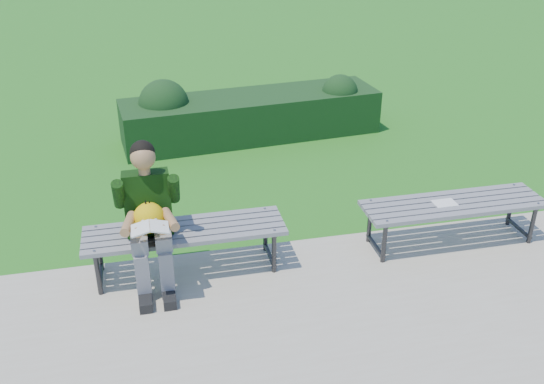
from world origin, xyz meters
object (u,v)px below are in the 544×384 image
hedge (246,113)px  bench_right (453,207)px  seated_boy (149,214)px  bench_left (185,234)px  paper_sheet (445,203)px

hedge → bench_right: size_ratio=2.04×
bench_right → seated_boy: size_ratio=1.37×
bench_left → paper_sheet: 2.51m
bench_left → seated_boy: 0.44m
bench_left → seated_boy: size_ratio=1.37×
seated_boy → bench_right: bearing=0.6°
seated_boy → paper_sheet: bearing=0.7°
hedge → bench_right: hedge is taller
bench_left → bench_right: size_ratio=1.00×
hedge → bench_left: size_ratio=2.04×
bench_right → seated_boy: (-2.90, -0.03, 0.30)m
hedge → bench_left: 3.42m
paper_sheet → hedge: bearing=112.4°
bench_left → paper_sheet: bench_left is taller
bench_left → bench_right: same height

